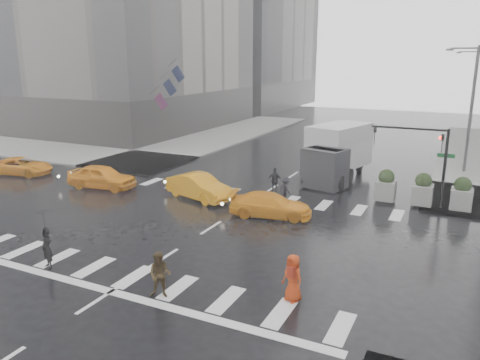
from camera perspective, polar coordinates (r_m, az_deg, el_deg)
The scene contains 20 objects.
ground at distance 23.28m, azimuth -3.55°, elevation -5.81°, with size 120.00×120.00×0.00m, color black.
sidewalk_nw at distance 48.09m, azimuth -13.63°, elevation 4.58°, with size 35.00×35.00×0.15m, color gray.
road_markings at distance 23.28m, azimuth -3.55°, elevation -5.80°, with size 18.00×48.00×0.01m, color silver, non-canonical shape.
traffic_signal_pole at distance 27.46m, azimuth 21.77°, elevation 3.29°, with size 4.45×0.42×4.50m.
street_lamp_near at distance 37.08m, azimuth 26.23°, elevation 8.24°, with size 2.15×0.22×9.00m.
street_lamp_far at distance 57.03m, azimuth 26.40°, elevation 9.95°, with size 2.15×0.22×9.00m.
planter_west at distance 28.33m, azimuth 17.35°, elevation -0.65°, with size 1.10×1.10×1.80m.
planter_mid at distance 28.13m, azimuth 21.37°, elevation -1.10°, with size 1.10×1.10×1.80m.
planter_east at distance 28.07m, azimuth 25.42°, elevation -1.56°, with size 1.10×1.10×1.80m.
flag_cluster at distance 45.60m, azimuth -8.86°, elevation 11.34°, with size 2.87×3.06×4.69m.
pedestrian_black at distance 19.97m, azimuth -22.71°, elevation -5.57°, with size 1.24×1.25×2.43m.
pedestrian_brown at distance 16.79m, azimuth -9.73°, elevation -11.33°, with size 0.81×0.63×1.66m, color #3F2E16.
pedestrian_orange at distance 16.41m, azimuth 6.46°, elevation -11.76°, with size 0.97×0.83×1.69m.
pedestrian_far_a at distance 28.86m, azimuth 4.30°, elevation -0.08°, with size 0.95×0.58×1.63m, color black.
pedestrian_far_b at distance 27.16m, azimuth 5.57°, elevation -1.16°, with size 0.99×0.54×1.53m, color black.
taxi_front at distance 31.26m, azimuth -16.49°, elevation 0.39°, with size 1.79×4.45×1.52m, color #FF9C0D.
taxi_mid at distance 27.81m, azimuth -4.98°, elevation -0.83°, with size 1.56×4.46×1.47m, color #FF9C0D.
taxi_rear at distance 24.71m, azimuth 3.75°, elevation -3.05°, with size 1.76×3.83×1.26m, color #FF9C0D.
taxi_far at distance 37.02m, azimuth -25.11°, elevation 1.54°, with size 2.06×3.95×1.24m, color #FF9C0D.
box_truck at distance 32.46m, azimuth 11.57°, elevation 3.41°, with size 2.61×6.96×3.70m.
Camera 1 is at (10.83, -18.95, 8.12)m, focal length 35.00 mm.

